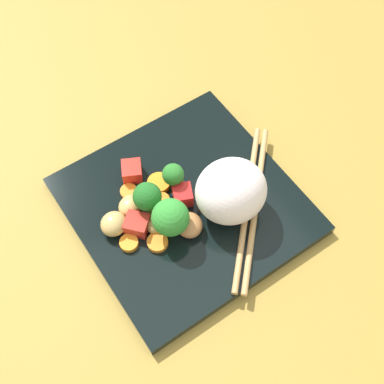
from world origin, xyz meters
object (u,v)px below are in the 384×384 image
(carrot_slice_1, at_px, (162,200))
(chopstick_pair, at_px, (251,205))
(square_plate, at_px, (185,205))
(rice_mound, at_px, (231,191))
(broccoli_floret_1, at_px, (170,218))

(carrot_slice_1, xyz_separation_m, chopstick_pair, (-0.07, -0.09, 0.00))
(square_plate, distance_m, rice_mound, 0.08)
(broccoli_floret_1, height_order, chopstick_pair, broccoli_floret_1)
(square_plate, xyz_separation_m, chopstick_pair, (-0.05, -0.07, 0.01))
(square_plate, xyz_separation_m, rice_mound, (-0.04, -0.04, 0.05))
(square_plate, relative_size, rice_mound, 3.07)
(rice_mound, distance_m, broccoli_floret_1, 0.08)
(broccoli_floret_1, relative_size, chopstick_pair, 0.33)
(rice_mound, distance_m, chopstick_pair, 0.05)
(carrot_slice_1, bearing_deg, rice_mound, -128.06)
(broccoli_floret_1, distance_m, chopstick_pair, 0.11)
(rice_mound, height_order, broccoli_floret_1, rice_mound)
(square_plate, height_order, carrot_slice_1, carrot_slice_1)
(rice_mound, xyz_separation_m, chopstick_pair, (-0.01, -0.03, -0.04))
(chopstick_pair, bearing_deg, square_plate, 96.39)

